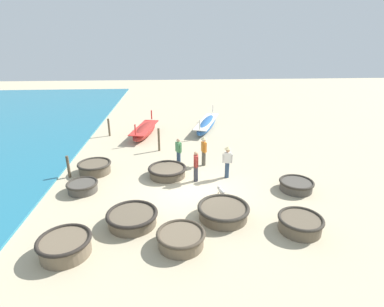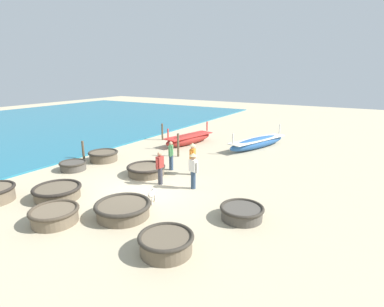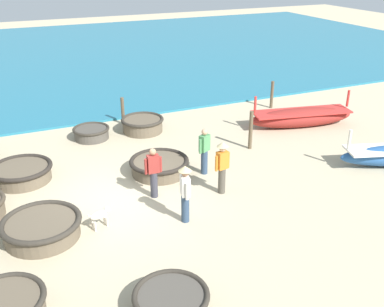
{
  "view_description": "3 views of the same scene",
  "coord_description": "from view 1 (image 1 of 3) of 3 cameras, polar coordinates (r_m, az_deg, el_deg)",
  "views": [
    {
      "loc": [
        -0.87,
        -12.52,
        6.62
      ],
      "look_at": [
        0.17,
        2.17,
        0.95
      ],
      "focal_mm": 28.0,
      "sensor_mm": 36.0,
      "label": 1
    },
    {
      "loc": [
        8.34,
        -9.75,
        5.09
      ],
      "look_at": [
        0.85,
        2.74,
        1.13
      ],
      "focal_mm": 28.0,
      "sensor_mm": 36.0,
      "label": 2
    },
    {
      "loc": [
        11.45,
        -2.93,
        6.74
      ],
      "look_at": [
        -0.36,
        2.33,
        0.88
      ],
      "focal_mm": 42.0,
      "sensor_mm": 36.0,
      "label": 3
    }
  ],
  "objects": [
    {
      "name": "ground_plane",
      "position": [
        14.19,
        -0.06,
        -6.76
      ],
      "size": [
        80.0,
        80.0,
        0.0
      ],
      "primitive_type": "plane",
      "color": "#BCAD8C"
    },
    {
      "name": "fisherman_hauling",
      "position": [
        16.42,
        -2.58,
        0.42
      ],
      "size": [
        0.35,
        0.48,
        1.57
      ],
      "color": "#2D425B",
      "rests_on": "ground"
    },
    {
      "name": "mooring_post_mid_beach",
      "position": [
        16.32,
        -22.49,
        -2.35
      ],
      "size": [
        0.14,
        0.14,
        1.16
      ],
      "primitive_type": "cylinder",
      "color": "brown",
      "rests_on": "ground"
    },
    {
      "name": "mooring_post_inland",
      "position": [
        22.44,
        -15.54,
        4.82
      ],
      "size": [
        0.14,
        0.14,
        1.27
      ],
      "primitive_type": "cylinder",
      "color": "brown",
      "rests_on": "ground"
    },
    {
      "name": "dog",
      "position": [
        13.25,
        5.58,
        -7.18
      ],
      "size": [
        0.35,
        0.66,
        0.55
      ],
      "color": "beige",
      "rests_on": "ground"
    },
    {
      "name": "mooring_post_shoreline",
      "position": [
        18.77,
        -6.32,
        2.64
      ],
      "size": [
        0.14,
        0.14,
        1.46
      ],
      "primitive_type": "cylinder",
      "color": "brown",
      "rests_on": "ground"
    },
    {
      "name": "long_boat_ochre_hull",
      "position": [
        21.92,
        -9.01,
        4.33
      ],
      "size": [
        1.93,
        4.58,
        1.43
      ],
      "color": "maroon",
      "rests_on": "ground"
    },
    {
      "name": "coracle_beside_post",
      "position": [
        11.79,
        -11.31,
        -11.88
      ],
      "size": [
        1.95,
        1.95,
        0.53
      ],
      "color": "brown",
      "rests_on": "ground"
    },
    {
      "name": "fisherman_standing_right",
      "position": [
        16.4,
        2.27,
        0.84
      ],
      "size": [
        0.36,
        0.52,
        1.67
      ],
      "color": "#4C473D",
      "rests_on": "ground"
    },
    {
      "name": "coracle_far_left",
      "position": [
        14.79,
        19.24,
        -5.69
      ],
      "size": [
        1.59,
        1.59,
        0.47
      ],
      "color": "#4C473F",
      "rests_on": "ground"
    },
    {
      "name": "coracle_front_left",
      "position": [
        16.51,
        -18.05,
        -2.49
      ],
      "size": [
        1.73,
        1.73,
        0.58
      ],
      "color": "brown",
      "rests_on": "ground"
    },
    {
      "name": "coracle_front_right",
      "position": [
        15.39,
        -4.72,
        -3.35
      ],
      "size": [
        1.97,
        1.97,
        0.51
      ],
      "color": "brown",
      "rests_on": "ground"
    },
    {
      "name": "fisherman_with_hat",
      "position": [
        15.04,
        6.77,
        -1.21
      ],
      "size": [
        0.52,
        0.36,
        1.67
      ],
      "color": "#2D425B",
      "rests_on": "ground"
    },
    {
      "name": "coracle_center",
      "position": [
        10.98,
        -23.05,
        -15.79
      ],
      "size": [
        1.75,
        1.75,
        0.62
      ],
      "color": "brown",
      "rests_on": "ground"
    },
    {
      "name": "long_boat_red_hull",
      "position": [
        23.4,
        2.82,
        5.61
      ],
      "size": [
        2.66,
        5.66,
        1.38
      ],
      "color": "#285693",
      "rests_on": "ground"
    },
    {
      "name": "fisherman_standing_left",
      "position": [
        14.58,
        0.75,
        -2.31
      ],
      "size": [
        0.24,
        0.53,
        1.57
      ],
      "color": "#383842",
      "rests_on": "ground"
    },
    {
      "name": "coracle_upturned",
      "position": [
        10.55,
        -2.14,
        -15.82
      ],
      "size": [
        1.68,
        1.68,
        0.54
      ],
      "color": "brown",
      "rests_on": "ground"
    },
    {
      "name": "coracle_nearest",
      "position": [
        12.0,
        5.99,
        -10.88
      ],
      "size": [
        2.05,
        2.05,
        0.54
      ],
      "color": "brown",
      "rests_on": "ground"
    },
    {
      "name": "coracle_tilted",
      "position": [
        11.9,
        19.91,
        -12.39
      ],
      "size": [
        1.65,
        1.65,
        0.57
      ],
      "color": "brown",
      "rests_on": "ground"
    },
    {
      "name": "coracle_far_right",
      "position": [
        14.74,
        -20.13,
        -5.92
      ],
      "size": [
        1.43,
        1.43,
        0.46
      ],
      "color": "#4C473F",
      "rests_on": "ground"
    }
  ]
}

